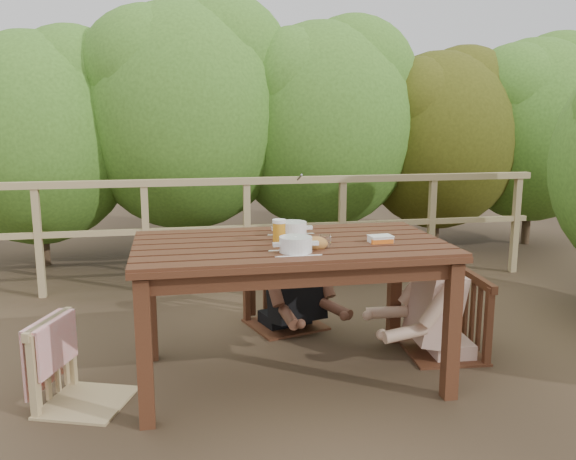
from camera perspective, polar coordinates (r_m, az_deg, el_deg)
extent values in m
plane|color=#473624|center=(3.73, 0.15, -13.83)|extent=(60.00, 60.00, 0.00)
cube|color=#3C1F12|center=(3.58, 0.15, -7.83)|extent=(1.78, 1.00, 0.82)
cube|color=tan|center=(3.43, -19.05, -8.67)|extent=(0.57, 0.57, 0.90)
cube|color=#3C1F12|center=(4.42, -0.26, -2.82)|extent=(0.64, 0.64, 1.03)
cube|color=#3C1F12|center=(4.04, 14.86, -4.78)|extent=(0.53, 0.53, 0.99)
cube|color=tan|center=(5.47, -3.92, -0.26)|extent=(5.60, 0.10, 1.01)
cylinder|color=white|center=(3.20, 0.74, -1.52)|extent=(0.30, 0.30, 0.10)
cylinder|color=white|center=(3.64, 0.38, 0.02)|extent=(0.30, 0.30, 0.10)
ellipsoid|color=#97572C|center=(3.30, 2.65, -1.31)|extent=(0.14, 0.10, 0.08)
cylinder|color=orange|center=(3.44, -0.85, -0.22)|extent=(0.08, 0.08, 0.15)
cylinder|color=silver|center=(3.33, 3.54, -1.18)|extent=(0.07, 0.07, 0.08)
cube|color=white|center=(3.48, 8.81, -0.98)|extent=(0.14, 0.11, 0.06)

